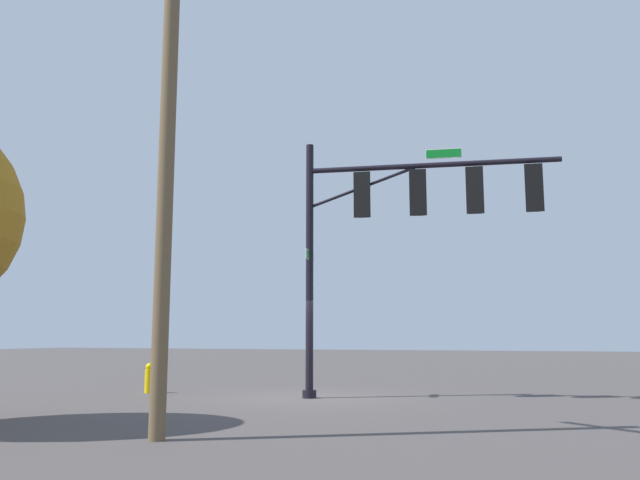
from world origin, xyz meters
name	(u,v)px	position (x,y,z in m)	size (l,w,h in m)	color
ground_plane	(309,398)	(0.00, 0.00, 0.00)	(120.00, 120.00, 0.00)	#494341
signal_pole_assembly	(410,210)	(2.64, 0.43, 4.83)	(6.61, 1.69, 6.73)	black
utility_pole	(167,146)	(0.26, -7.31, 4.63)	(1.48, 1.22, 8.94)	brown
fire_hydrant	(149,378)	(-4.76, -0.13, 0.41)	(0.33, 0.24, 0.83)	yellow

